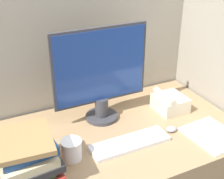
# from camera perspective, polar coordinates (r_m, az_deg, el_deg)

# --- Properties ---
(cubicle_panel_rear) EXTENTS (1.75, 0.04, 1.50)m
(cubicle_panel_rear) POSITION_cam_1_polar(r_m,az_deg,el_deg) (1.98, -4.98, -0.84)
(cubicle_panel_rear) COLOR gray
(cubicle_panel_rear) RESTS_ON ground_plane
(cubicle_panel_right) EXTENTS (0.04, 0.85, 1.50)m
(cubicle_panel_right) POSITION_cam_1_polar(r_m,az_deg,el_deg) (2.03, 18.47, -1.49)
(cubicle_panel_right) COLOR gray
(cubicle_panel_right) RESTS_ON ground_plane
(monitor) EXTENTS (0.53, 0.18, 0.53)m
(monitor) POSITION_cam_1_polar(r_m,az_deg,el_deg) (1.66, -2.02, 2.57)
(monitor) COLOR #333338
(monitor) RESTS_ON desk
(keyboard) EXTENTS (0.41, 0.12, 0.02)m
(keyboard) POSITION_cam_1_polar(r_m,az_deg,el_deg) (1.58, 3.30, -9.75)
(keyboard) COLOR silver
(keyboard) RESTS_ON desk
(mouse) EXTENTS (0.06, 0.05, 0.03)m
(mouse) POSITION_cam_1_polar(r_m,az_deg,el_deg) (1.70, 10.80, -7.13)
(mouse) COLOR gray
(mouse) RESTS_ON desk
(coffee_cup) EXTENTS (0.10, 0.10, 0.10)m
(coffee_cup) POSITION_cam_1_polar(r_m,az_deg,el_deg) (1.48, -7.41, -10.85)
(coffee_cup) COLOR white
(coffee_cup) RESTS_ON desk
(book_stack) EXTENTS (0.27, 0.32, 0.22)m
(book_stack) POSITION_cam_1_polar(r_m,az_deg,el_deg) (1.38, -15.60, -12.03)
(book_stack) COLOR gold
(book_stack) RESTS_ON desk
(desk_telephone) EXTENTS (0.17, 0.18, 0.12)m
(desk_telephone) POSITION_cam_1_polar(r_m,az_deg,el_deg) (1.87, 10.51, -2.39)
(desk_telephone) COLOR beige
(desk_telephone) RESTS_ON desk
(paper_pile) EXTENTS (0.25, 0.29, 0.01)m
(paper_pile) POSITION_cam_1_polar(r_m,az_deg,el_deg) (1.72, 17.79, -7.92)
(paper_pile) COLOR white
(paper_pile) RESTS_ON desk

